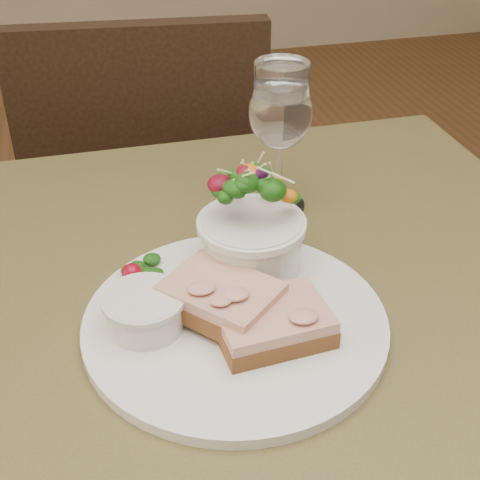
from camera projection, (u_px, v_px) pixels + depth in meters
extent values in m
cube|color=#4D4021|center=(257.00, 317.00, 0.71)|extent=(0.80, 0.80, 0.04)
cylinder|color=black|center=(4.00, 393.00, 1.12)|extent=(0.05, 0.05, 0.71)
cylinder|color=black|center=(379.00, 325.00, 1.26)|extent=(0.05, 0.05, 0.71)
cube|color=black|center=(151.00, 211.00, 1.42)|extent=(0.46, 0.46, 0.04)
cube|color=black|center=(145.00, 156.00, 1.14)|extent=(0.42, 0.08, 0.45)
cube|color=black|center=(158.00, 294.00, 1.55)|extent=(0.40, 0.40, 0.45)
cylinder|color=white|center=(235.00, 322.00, 0.66)|extent=(0.30, 0.30, 0.01)
cube|color=#542F16|center=(272.00, 327.00, 0.63)|extent=(0.11, 0.09, 0.02)
cube|color=beige|center=(272.00, 315.00, 0.62)|extent=(0.11, 0.08, 0.01)
cube|color=#542F16|center=(221.00, 302.00, 0.65)|extent=(0.13, 0.13, 0.02)
cube|color=beige|center=(221.00, 290.00, 0.64)|extent=(0.13, 0.13, 0.01)
cylinder|color=silver|center=(145.00, 311.00, 0.64)|extent=(0.07, 0.07, 0.04)
cylinder|color=olive|center=(143.00, 299.00, 0.63)|extent=(0.07, 0.07, 0.01)
cylinder|color=white|center=(251.00, 244.00, 0.71)|extent=(0.11, 0.11, 0.06)
ellipsoid|color=#12380A|center=(252.00, 198.00, 0.68)|extent=(0.10, 0.10, 0.06)
ellipsoid|color=#12380A|center=(145.00, 269.00, 0.71)|extent=(0.04, 0.04, 0.01)
sphere|color=maroon|center=(132.00, 273.00, 0.70)|extent=(0.02, 0.02, 0.02)
cylinder|color=white|center=(277.00, 205.00, 0.86)|extent=(0.07, 0.07, 0.00)
cylinder|color=white|center=(278.00, 172.00, 0.83)|extent=(0.01, 0.01, 0.09)
ellipsoid|color=white|center=(281.00, 112.00, 0.79)|extent=(0.08, 0.08, 0.09)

